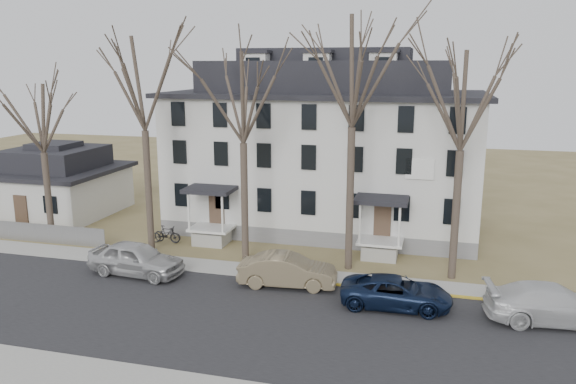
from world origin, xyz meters
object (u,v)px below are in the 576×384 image
(small_house, at_px, (58,184))
(car_tan, at_px, (288,271))
(tree_center, at_px, (353,63))
(car_navy, at_px, (396,293))
(boarding_house, at_px, (325,149))
(car_white, at_px, (553,305))
(tree_far_left, at_px, (142,77))
(bicycle_left, at_px, (165,236))
(bicycle_right, at_px, (167,235))
(tree_mid_right, at_px, (464,94))
(tree_bungalow, at_px, (40,113))
(tree_mid_left, at_px, (243,91))
(car_silver, at_px, (136,259))

(small_house, relative_size, car_tan, 1.76)
(tree_center, xyz_separation_m, car_navy, (2.91, -4.52, -10.38))
(car_navy, bearing_deg, boarding_house, 23.57)
(car_tan, xyz_separation_m, car_white, (12.21, -1.04, 0.02))
(boarding_house, height_order, tree_far_left, tree_far_left)
(bicycle_left, relative_size, bicycle_right, 1.05)
(tree_mid_right, bearing_deg, tree_center, 180.00)
(boarding_house, relative_size, car_tan, 4.20)
(small_house, bearing_deg, bicycle_left, -22.72)
(bicycle_left, bearing_deg, car_navy, -124.95)
(bicycle_right, bearing_deg, bicycle_left, 122.88)
(boarding_house, bearing_deg, car_tan, -87.94)
(tree_bungalow, bearing_deg, car_navy, -11.66)
(car_white, height_order, bicycle_right, car_white)
(boarding_house, height_order, tree_mid_left, tree_mid_left)
(tree_mid_left, distance_m, bicycle_left, 10.92)
(small_house, xyz_separation_m, tree_mid_left, (17.00, -6.20, 7.35))
(car_tan, bearing_deg, tree_center, -43.23)
(small_house, bearing_deg, boarding_house, 5.59)
(tree_far_left, height_order, car_white, tree_far_left)
(tree_mid_right, distance_m, car_tan, 12.41)
(car_white, bearing_deg, boarding_house, 37.30)
(boarding_house, xyz_separation_m, car_white, (12.62, -12.56, -4.54))
(tree_far_left, distance_m, bicycle_left, 9.96)
(car_white, bearing_deg, tree_mid_left, 66.41)
(tree_center, xyz_separation_m, bicycle_right, (-11.76, 1.57, -10.54))
(tree_center, height_order, car_navy, tree_center)
(tree_far_left, bearing_deg, tree_bungalow, 180.00)
(car_tan, bearing_deg, tree_mid_right, -73.11)
(bicycle_left, bearing_deg, tree_bungalow, 89.36)
(tree_far_left, distance_m, tree_center, 12.02)
(bicycle_left, bearing_deg, tree_mid_right, -107.69)
(tree_center, height_order, tree_bungalow, tree_center)
(car_silver, bearing_deg, car_tan, -81.24)
(car_silver, distance_m, car_navy, 13.71)
(tree_far_left, distance_m, bicycle_right, 9.93)
(tree_center, bearing_deg, boarding_house, 110.20)
(boarding_house, relative_size, car_navy, 4.09)
(bicycle_left, bearing_deg, tree_far_left, 161.41)
(boarding_house, xyz_separation_m, tree_far_left, (-9.00, -8.15, 4.96))
(tree_mid_right, bearing_deg, small_house, 167.73)
(tree_mid_left, bearing_deg, tree_bungalow, 180.00)
(tree_center, distance_m, tree_bungalow, 19.23)
(car_navy, bearing_deg, small_house, 66.08)
(small_house, bearing_deg, car_navy, -22.47)
(boarding_house, xyz_separation_m, bicycle_left, (-8.84, -6.63, -4.88))
(tree_mid_left, distance_m, tree_bungalow, 13.08)
(small_house, xyz_separation_m, car_white, (32.62, -10.60, -1.41))
(tree_far_left, relative_size, tree_center, 0.93)
(tree_mid_left, distance_m, car_white, 18.45)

